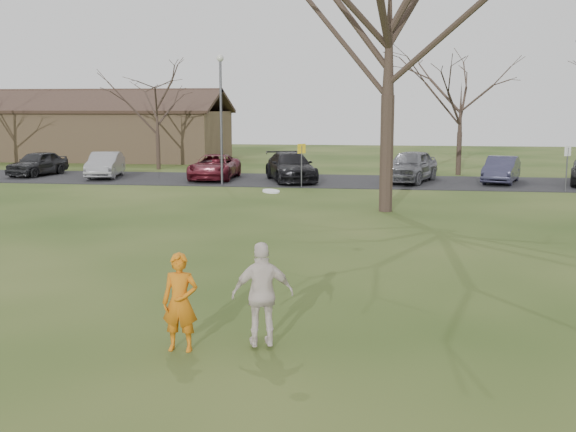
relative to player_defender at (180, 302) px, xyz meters
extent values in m
plane|color=#1E380F|center=(1.08, 0.16, -0.77)|extent=(120.00, 120.00, 0.00)
cube|color=black|center=(1.08, 25.16, -0.75)|extent=(62.00, 6.50, 0.04)
imported|color=#C76710|center=(0.00, 0.00, 0.00)|extent=(0.58, 0.39, 1.55)
imported|color=#242426|center=(-16.10, 25.49, -0.06)|extent=(2.20, 4.18, 1.36)
imported|color=gray|center=(-11.93, 24.97, -0.05)|extent=(2.27, 4.34, 1.36)
imported|color=maroon|center=(-5.90, 24.96, -0.09)|extent=(2.30, 4.72, 1.29)
imported|color=black|center=(-1.79, 24.60, -0.01)|extent=(3.60, 5.39, 1.45)
imported|color=slate|center=(4.26, 25.14, 0.07)|extent=(3.28, 5.09, 1.61)
imported|color=#303048|center=(8.75, 25.34, -0.08)|extent=(2.48, 4.23, 1.32)
imported|color=silver|center=(1.25, 0.26, 0.11)|extent=(1.04, 0.67, 1.65)
cylinder|color=white|center=(1.36, 0.49, 1.70)|extent=(0.27, 0.27, 0.07)
cube|color=#8C6D4C|center=(-18.92, 38.16, 0.98)|extent=(20.00, 8.00, 3.50)
cube|color=#33231C|center=(-18.92, 36.11, 3.48)|extent=(20.60, 4.40, 1.78)
cube|color=#33231C|center=(-18.92, 40.21, 3.48)|extent=(20.60, 4.40, 1.78)
cube|color=#38281E|center=(-18.92, 38.16, 4.18)|extent=(20.60, 0.45, 0.20)
cylinder|color=#47474C|center=(-4.92, 22.66, 2.23)|extent=(0.12, 0.12, 6.00)
sphere|color=beige|center=(-4.92, 22.66, 5.33)|extent=(0.34, 0.34, 0.34)
cylinder|color=#47474C|center=(-0.92, 22.16, 0.23)|extent=(0.06, 0.06, 2.00)
cube|color=yellow|center=(-0.92, 22.16, 1.08)|extent=(0.35, 0.35, 0.45)
cylinder|color=#47474C|center=(11.08, 22.16, 0.23)|extent=(0.06, 0.06, 2.00)
cube|color=silver|center=(11.08, 22.16, 1.08)|extent=(0.35, 0.35, 0.45)
camera|label=1|loc=(3.14, -9.88, 2.98)|focal=42.58mm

